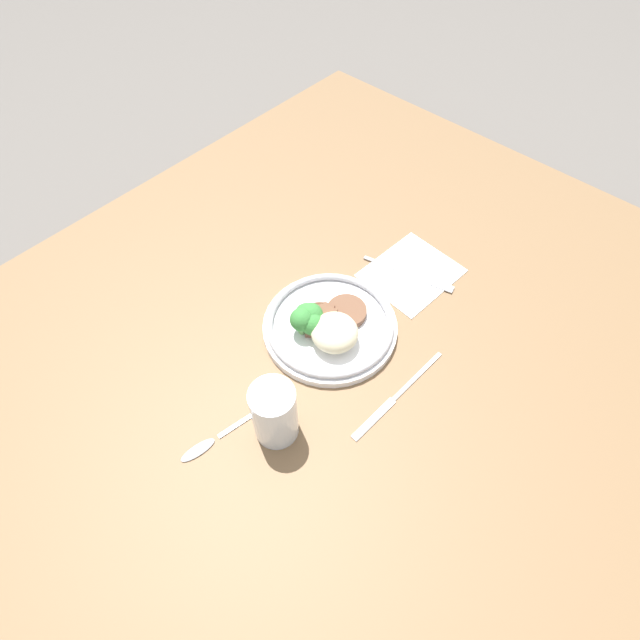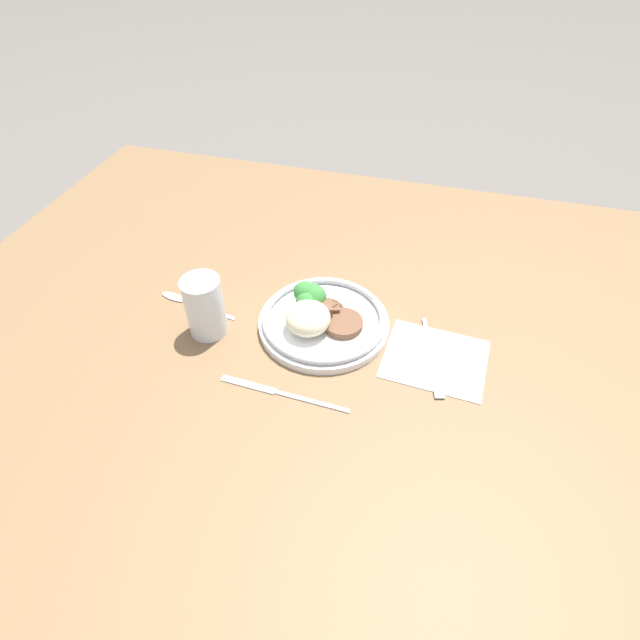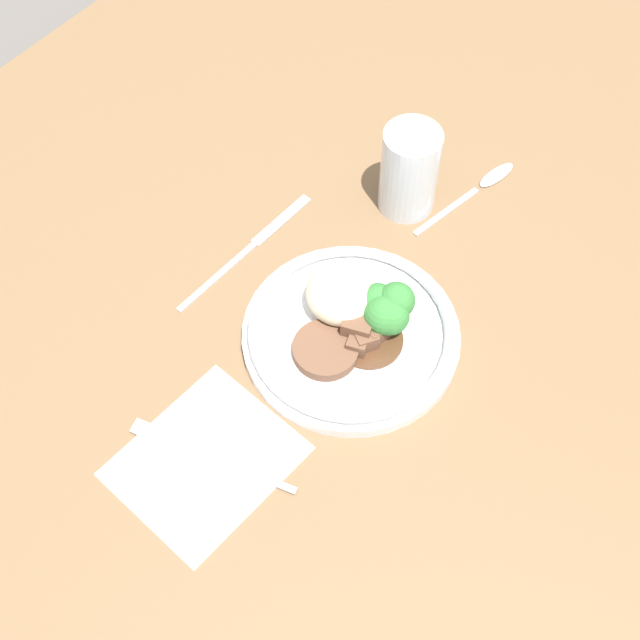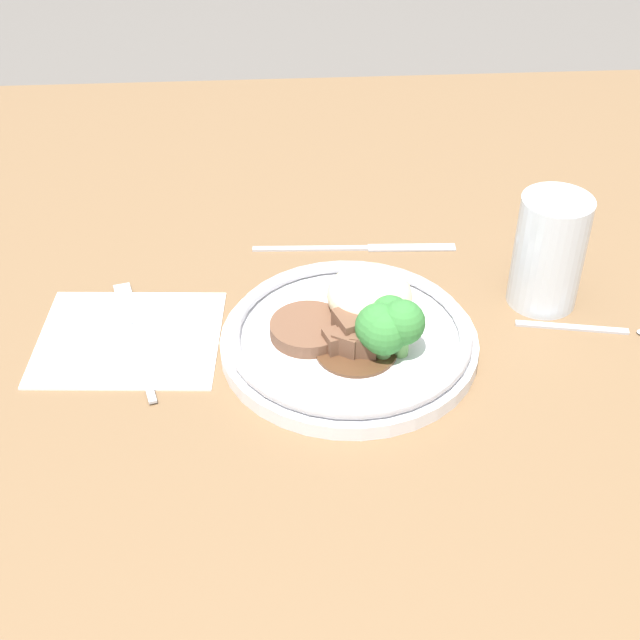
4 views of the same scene
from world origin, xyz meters
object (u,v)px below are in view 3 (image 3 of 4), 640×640
at_px(plate, 355,325).
at_px(fork, 197,451).
at_px(spoon, 484,184).
at_px(juice_glass, 409,175).
at_px(knife, 251,247).

distance_m(plate, fork, 0.21).
xyz_separation_m(fork, spoon, (0.47, -0.04, -0.00)).
bearing_deg(fork, juice_glass, -101.49).
distance_m(juice_glass, fork, 0.39).
distance_m(juice_glass, knife, 0.20).
height_order(juice_glass, spoon, juice_glass).
bearing_deg(spoon, fork, -173.49).
xyz_separation_m(fork, knife, (0.23, 0.12, -0.00)).
distance_m(plate, knife, 0.17).
bearing_deg(juice_glass, knife, 148.37).
bearing_deg(fork, plate, -116.14).
height_order(fork, knife, fork).
bearing_deg(knife, fork, -148.77).
relative_size(plate, juice_glass, 2.07).
distance_m(plate, spoon, 0.27).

